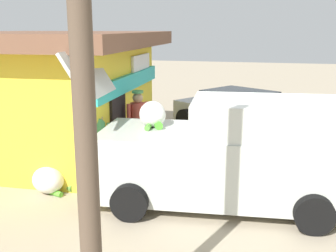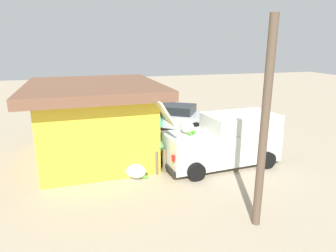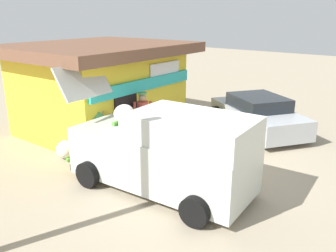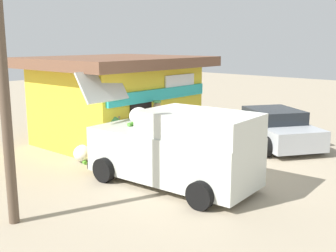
{
  "view_description": "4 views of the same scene",
  "coord_description": "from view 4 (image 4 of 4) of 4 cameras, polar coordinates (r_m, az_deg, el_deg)",
  "views": [
    {
      "loc": [
        -8.23,
        -0.24,
        3.1
      ],
      "look_at": [
        0.17,
        1.89,
        1.01
      ],
      "focal_mm": 43.8,
      "sensor_mm": 36.0,
      "label": 1
    },
    {
      "loc": [
        -10.9,
        5.22,
        4.46
      ],
      "look_at": [
        0.18,
        2.19,
        1.24
      ],
      "focal_mm": 31.65,
      "sensor_mm": 36.0,
      "label": 2
    },
    {
      "loc": [
        -6.96,
        -4.33,
        3.93
      ],
      "look_at": [
        0.66,
        1.92,
        0.77
      ],
      "focal_mm": 37.42,
      "sensor_mm": 36.0,
      "label": 3
    },
    {
      "loc": [
        -8.59,
        -6.1,
        3.5
      ],
      "look_at": [
        0.1,
        1.95,
        1.08
      ],
      "focal_mm": 44.07,
      "sensor_mm": 36.0,
      "label": 4
    }
  ],
  "objects": [
    {
      "name": "ground_plane",
      "position": [
        11.1,
        7.12,
        -6.91
      ],
      "size": [
        60.0,
        60.0,
        0.0
      ],
      "primitive_type": "plane",
      "color": "tan"
    },
    {
      "name": "storefront_bar",
      "position": [
        14.62,
        -7.09,
        3.87
      ],
      "size": [
        5.86,
        5.16,
        2.99
      ],
      "color": "yellow",
      "rests_on": "ground_plane"
    },
    {
      "name": "delivery_van",
      "position": [
        10.11,
        1.15,
        -3.04
      ],
      "size": [
        2.38,
        4.92,
        2.72
      ],
      "color": "silver",
      "rests_on": "ground_plane"
    },
    {
      "name": "parked_sedan",
      "position": [
        14.6,
        14.34,
        -0.25
      ],
      "size": [
        3.6,
        4.23,
        1.26
      ],
      "color": "#B2B7BC",
      "rests_on": "ground_plane"
    },
    {
      "name": "vendor_standing",
      "position": [
        12.73,
        -1.51,
        0.23
      ],
      "size": [
        0.48,
        0.48,
        1.74
      ],
      "color": "#726047",
      "rests_on": "ground_plane"
    },
    {
      "name": "customer_bending",
      "position": [
        11.95,
        -7.95,
        -1.1
      ],
      "size": [
        0.8,
        0.65,
        1.47
      ],
      "color": "#726047",
      "rests_on": "ground_plane"
    },
    {
      "name": "unloaded_banana_pile",
      "position": [
        12.56,
        -11.55,
        -3.75
      ],
      "size": [
        0.94,
        0.98,
        0.49
      ],
      "color": "silver",
      "rests_on": "ground_plane"
    },
    {
      "name": "paint_bucket",
      "position": [
        14.48,
        6.85,
        -1.72
      ],
      "size": [
        0.3,
        0.3,
        0.39
      ],
      "primitive_type": "cylinder",
      "color": "blue",
      "rests_on": "ground_plane"
    },
    {
      "name": "utility_pole",
      "position": [
        8.24,
        -21.7,
        4.09
      ],
      "size": [
        0.2,
        0.2,
        5.09
      ],
      "primitive_type": "cylinder",
      "color": "brown",
      "rests_on": "ground_plane"
    }
  ]
}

